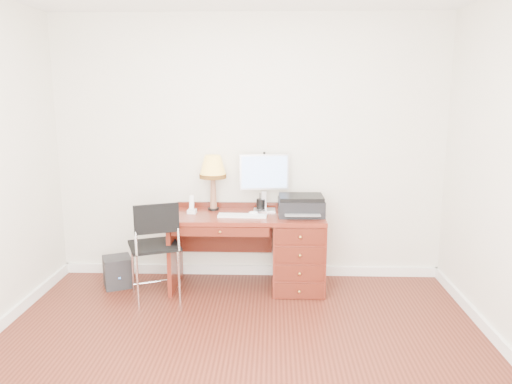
{
  "coord_description": "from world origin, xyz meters",
  "views": [
    {
      "loc": [
        0.25,
        -3.35,
        1.93
      ],
      "look_at": [
        0.09,
        1.2,
        1.02
      ],
      "focal_mm": 35.0,
      "sensor_mm": 36.0,
      "label": 1
    }
  ],
  "objects_px": {
    "chair": "(152,240)",
    "phone": "(192,208)",
    "printer": "(301,205)",
    "equipment_box": "(118,272)",
    "desk": "(280,247)",
    "leg_lamp": "(213,170)",
    "monitor": "(265,175)"
  },
  "relations": [
    {
      "from": "phone",
      "to": "chair",
      "type": "xyz_separation_m",
      "value": [
        -0.32,
        -0.36,
        -0.23
      ]
    },
    {
      "from": "printer",
      "to": "leg_lamp",
      "type": "xyz_separation_m",
      "value": [
        -0.88,
        0.19,
        0.31
      ]
    },
    {
      "from": "phone",
      "to": "equipment_box",
      "type": "relative_size",
      "value": 0.59
    },
    {
      "from": "desk",
      "to": "equipment_box",
      "type": "xyz_separation_m",
      "value": [
        -1.64,
        -0.04,
        -0.26
      ]
    },
    {
      "from": "printer",
      "to": "phone",
      "type": "relative_size",
      "value": 2.5
    },
    {
      "from": "desk",
      "to": "equipment_box",
      "type": "distance_m",
      "value": 1.66
    },
    {
      "from": "chair",
      "to": "phone",
      "type": "bearing_deg",
      "value": 26.65
    },
    {
      "from": "desk",
      "to": "printer",
      "type": "xyz_separation_m",
      "value": [
        0.2,
        -0.02,
        0.43
      ]
    },
    {
      "from": "desk",
      "to": "chair",
      "type": "relative_size",
      "value": 1.58
    },
    {
      "from": "desk",
      "to": "equipment_box",
      "type": "relative_size",
      "value": 4.91
    },
    {
      "from": "printer",
      "to": "chair",
      "type": "xyz_separation_m",
      "value": [
        -1.39,
        -0.33,
        -0.27
      ]
    },
    {
      "from": "monitor",
      "to": "chair",
      "type": "bearing_deg",
      "value": -161.57
    },
    {
      "from": "desk",
      "to": "leg_lamp",
      "type": "bearing_deg",
      "value": 165.96
    },
    {
      "from": "desk",
      "to": "phone",
      "type": "height_order",
      "value": "phone"
    },
    {
      "from": "phone",
      "to": "monitor",
      "type": "bearing_deg",
      "value": 15.72
    },
    {
      "from": "leg_lamp",
      "to": "equipment_box",
      "type": "height_order",
      "value": "leg_lamp"
    },
    {
      "from": "leg_lamp",
      "to": "phone",
      "type": "distance_m",
      "value": 0.43
    },
    {
      "from": "monitor",
      "to": "equipment_box",
      "type": "distance_m",
      "value": 1.77
    },
    {
      "from": "monitor",
      "to": "desk",
      "type": "bearing_deg",
      "value": -56.37
    },
    {
      "from": "phone",
      "to": "chair",
      "type": "bearing_deg",
      "value": -128.12
    },
    {
      "from": "chair",
      "to": "equipment_box",
      "type": "bearing_deg",
      "value": 123.73
    },
    {
      "from": "desk",
      "to": "chair",
      "type": "distance_m",
      "value": 1.25
    },
    {
      "from": "equipment_box",
      "to": "monitor",
      "type": "bearing_deg",
      "value": -16.28
    },
    {
      "from": "phone",
      "to": "chair",
      "type": "distance_m",
      "value": 0.53
    },
    {
      "from": "printer",
      "to": "equipment_box",
      "type": "bearing_deg",
      "value": 179.38
    },
    {
      "from": "leg_lamp",
      "to": "phone",
      "type": "bearing_deg",
      "value": -142.5
    },
    {
      "from": "chair",
      "to": "printer",
      "type": "bearing_deg",
      "value": -8.77
    },
    {
      "from": "equipment_box",
      "to": "leg_lamp",
      "type": "bearing_deg",
      "value": -12.25
    },
    {
      "from": "leg_lamp",
      "to": "phone",
      "type": "xyz_separation_m",
      "value": [
        -0.2,
        -0.15,
        -0.36
      ]
    },
    {
      "from": "chair",
      "to": "equipment_box",
      "type": "height_order",
      "value": "chair"
    },
    {
      "from": "phone",
      "to": "chair",
      "type": "height_order",
      "value": "chair"
    },
    {
      "from": "desk",
      "to": "equipment_box",
      "type": "height_order",
      "value": "desk"
    }
  ]
}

